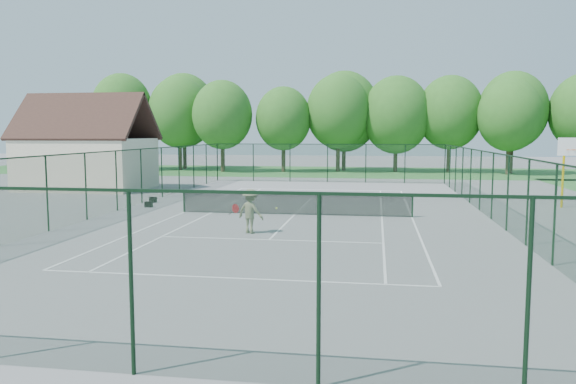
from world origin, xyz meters
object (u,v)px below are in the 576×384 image
object	(u,v)px
sports_bag_a	(153,200)
tennis_player	(250,211)
tennis_net	(295,203)
basketball_goal	(567,159)

from	to	relation	value
sports_bag_a	tennis_player	bearing A→B (deg)	-29.96
tennis_net	tennis_player	world-z (taller)	tennis_player
sports_bag_a	tennis_player	xyz separation A→B (m)	(7.56, -8.60, 0.71)
tennis_player	sports_bag_a	bearing A→B (deg)	131.34
tennis_player	basketball_goal	bearing A→B (deg)	33.10
basketball_goal	sports_bag_a	size ratio (longest dim) A/B	9.50
tennis_net	sports_bag_a	bearing A→B (deg)	158.02
basketball_goal	tennis_player	bearing A→B (deg)	-146.90
tennis_net	sports_bag_a	xyz separation A→B (m)	(-8.54, 3.45, -0.42)
tennis_net	basketball_goal	distance (m)	14.23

